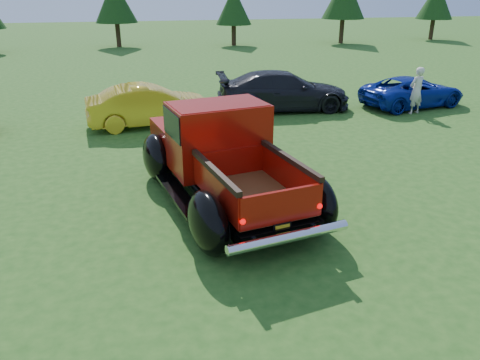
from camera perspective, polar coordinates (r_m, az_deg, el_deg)
The scene contains 9 objects.
ground at distance 9.45m, azimuth 0.47°, elevation -5.45°, with size 120.00×120.00×0.00m, color #224E16.
tree_mid_left at distance 39.16m, azimuth -15.00°, elevation 20.36°, with size 3.20×3.20×5.00m.
tree_mid_right at distance 38.96m, azimuth -0.78°, elevation 20.45°, with size 2.82×2.82×4.40m.
tree_far_east at distance 46.50m, azimuth 22.79°, elevation 19.52°, with size 3.07×3.07×4.80m.
pickup_truck at distance 10.42m, azimuth -2.66°, elevation 3.33°, with size 3.59×6.05×2.13m.
show_car_yellow at distance 16.31m, azimuth -10.91°, elevation 8.91°, with size 1.47×4.21×1.39m, color gold.
show_car_grey at distance 18.24m, azimuth 5.32°, elevation 10.78°, with size 2.05×5.05×1.47m, color black.
show_car_blue at distance 19.93m, azimuth 20.31°, elevation 10.07°, with size 1.94×4.20×1.17m, color navy.
spectator at distance 18.75m, azimuth 20.70°, elevation 10.16°, with size 0.63×0.41×1.72m, color beige.
Camera 1 is at (-1.86, -8.13, 4.45)m, focal length 35.00 mm.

